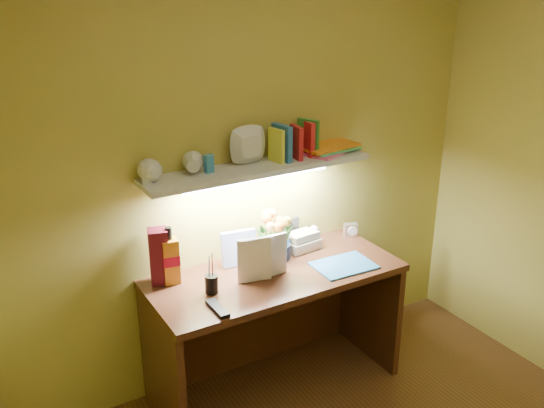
{
  "coord_description": "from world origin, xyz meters",
  "views": [
    {
      "loc": [
        -1.51,
        -1.33,
        2.3
      ],
      "look_at": [
        0.07,
        1.35,
        1.09
      ],
      "focal_mm": 40.0,
      "sensor_mm": 36.0,
      "label": 1
    }
  ],
  "objects_px": {
    "flower_bouquet": "(275,233)",
    "telephone": "(301,239)",
    "desk": "(275,331)",
    "whisky_bottle": "(170,255)",
    "desk_clock": "(350,230)"
  },
  "relations": [
    {
      "from": "telephone",
      "to": "whisky_bottle",
      "type": "height_order",
      "value": "whisky_bottle"
    },
    {
      "from": "desk",
      "to": "flower_bouquet",
      "type": "relative_size",
      "value": 4.44
    },
    {
      "from": "flower_bouquet",
      "to": "telephone",
      "type": "height_order",
      "value": "flower_bouquet"
    },
    {
      "from": "desk",
      "to": "flower_bouquet",
      "type": "distance_m",
      "value": 0.56
    },
    {
      "from": "flower_bouquet",
      "to": "desk",
      "type": "bearing_deg",
      "value": -119.75
    },
    {
      "from": "flower_bouquet",
      "to": "telephone",
      "type": "xyz_separation_m",
      "value": [
        0.2,
        0.03,
        -0.1
      ]
    },
    {
      "from": "desk",
      "to": "telephone",
      "type": "relative_size",
      "value": 6.93
    },
    {
      "from": "desk",
      "to": "whisky_bottle",
      "type": "height_order",
      "value": "whisky_bottle"
    },
    {
      "from": "whisky_bottle",
      "to": "telephone",
      "type": "bearing_deg",
      "value": -0.0
    },
    {
      "from": "telephone",
      "to": "whisky_bottle",
      "type": "xyz_separation_m",
      "value": [
        -0.82,
        0.0,
        0.1
      ]
    },
    {
      "from": "desk",
      "to": "telephone",
      "type": "distance_m",
      "value": 0.56
    },
    {
      "from": "telephone",
      "to": "desk_clock",
      "type": "distance_m",
      "value": 0.36
    },
    {
      "from": "desk_clock",
      "to": "whisky_bottle",
      "type": "height_order",
      "value": "whisky_bottle"
    },
    {
      "from": "telephone",
      "to": "whisky_bottle",
      "type": "bearing_deg",
      "value": 174.17
    },
    {
      "from": "flower_bouquet",
      "to": "whisky_bottle",
      "type": "distance_m",
      "value": 0.62
    }
  ]
}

